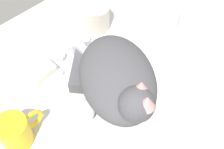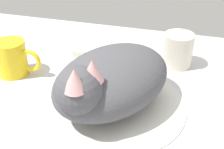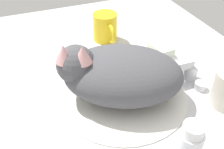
{
  "view_description": "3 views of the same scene",
  "coord_description": "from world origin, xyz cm",
  "px_view_note": "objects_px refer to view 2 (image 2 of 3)",
  "views": [
    {
      "loc": [
        -30.93,
        -32.35,
        72.06
      ],
      "look_at": [
        -0.9,
        1.04,
        7.51
      ],
      "focal_mm": 51.78,
      "sensor_mm": 36.0,
      "label": 1
    },
    {
      "loc": [
        13.75,
        -48.26,
        38.24
      ],
      "look_at": [
        -0.69,
        2.05,
        6.14
      ],
      "focal_mm": 48.43,
      "sensor_mm": 36.0,
      "label": 2
    },
    {
      "loc": [
        44.44,
        -20.26,
        43.29
      ],
      "look_at": [
        -1.49,
        -1.98,
        5.84
      ],
      "focal_mm": 44.29,
      "sensor_mm": 36.0,
      "label": 3
    }
  ],
  "objects_px": {
    "coffee_mug": "(13,58)",
    "soap_bar": "(87,52)",
    "rinse_cup": "(178,50)",
    "cat": "(108,80)",
    "faucet": "(132,56)"
  },
  "relations": [
    {
      "from": "coffee_mug",
      "to": "soap_bar",
      "type": "xyz_separation_m",
      "value": [
        0.15,
        0.11,
        -0.02
      ]
    },
    {
      "from": "rinse_cup",
      "to": "cat",
      "type": "bearing_deg",
      "value": -118.01
    },
    {
      "from": "cat",
      "to": "soap_bar",
      "type": "bearing_deg",
      "value": 121.8
    },
    {
      "from": "cat",
      "to": "coffee_mug",
      "type": "height_order",
      "value": "cat"
    },
    {
      "from": "cat",
      "to": "rinse_cup",
      "type": "xyz_separation_m",
      "value": [
        0.12,
        0.22,
        -0.02
      ]
    },
    {
      "from": "rinse_cup",
      "to": "soap_bar",
      "type": "xyz_separation_m",
      "value": [
        -0.23,
        -0.04,
        -0.02
      ]
    },
    {
      "from": "soap_bar",
      "to": "rinse_cup",
      "type": "bearing_deg",
      "value": 9.94
    },
    {
      "from": "coffee_mug",
      "to": "rinse_cup",
      "type": "relative_size",
      "value": 1.34
    },
    {
      "from": "faucet",
      "to": "coffee_mug",
      "type": "xyz_separation_m",
      "value": [
        -0.26,
        -0.12,
        0.02
      ]
    },
    {
      "from": "faucet",
      "to": "coffee_mug",
      "type": "bearing_deg",
      "value": -155.58
    },
    {
      "from": "soap_bar",
      "to": "coffee_mug",
      "type": "bearing_deg",
      "value": -142.71
    },
    {
      "from": "faucet",
      "to": "soap_bar",
      "type": "xyz_separation_m",
      "value": [
        -0.12,
        -0.01,
        -0.0
      ]
    },
    {
      "from": "faucet",
      "to": "coffee_mug",
      "type": "distance_m",
      "value": 0.29
    },
    {
      "from": "coffee_mug",
      "to": "soap_bar",
      "type": "bearing_deg",
      "value": 37.29
    },
    {
      "from": "faucet",
      "to": "cat",
      "type": "relative_size",
      "value": 0.37
    }
  ]
}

